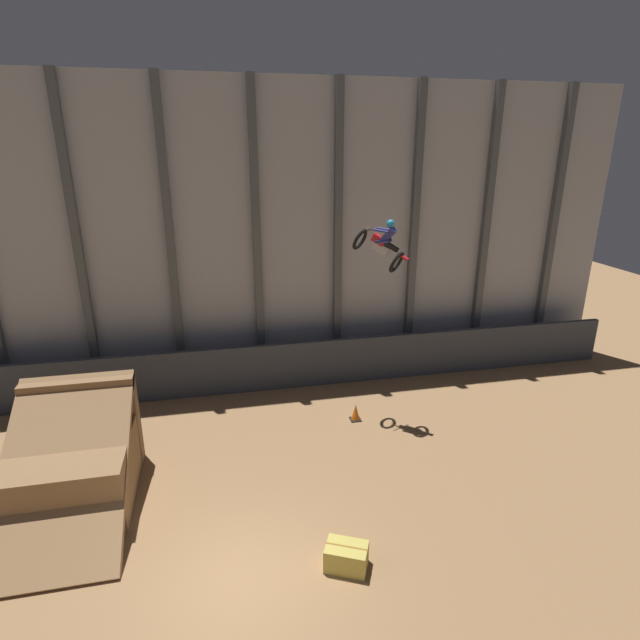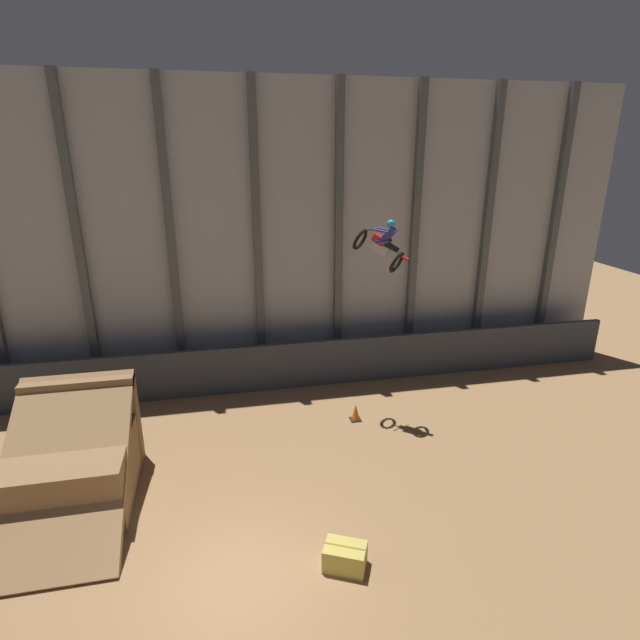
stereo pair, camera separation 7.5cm
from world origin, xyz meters
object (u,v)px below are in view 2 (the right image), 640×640
Objects in this scene: hay_bale_trackside at (345,557)px; rider_bike_solo at (382,245)px; traffic_cone_near_ramp at (356,412)px; dirt_ramp at (76,460)px.

rider_bike_solo is at bearing 66.80° from hay_bale_trackside.
rider_bike_solo is 2.98× the size of traffic_cone_near_ramp.
hay_bale_trackside is (6.22, -3.85, -0.71)m from dirt_ramp.
dirt_ramp is 7.35m from hay_bale_trackside.
hay_bale_trackside is (-2.74, -6.39, -5.55)m from rider_bike_solo.
rider_bike_solo reaches higher than dirt_ramp.
dirt_ramp is 8.19× the size of traffic_cone_near_ramp.
dirt_ramp is at bearing -165.32° from traffic_cone_near_ramp.
rider_bike_solo is at bearing 15.78° from dirt_ramp.
rider_bike_solo is (8.96, 2.53, 4.84)m from dirt_ramp.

